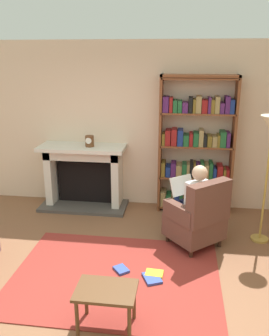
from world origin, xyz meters
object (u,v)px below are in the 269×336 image
Objects in this scene: armchair_reading at (198,218)px; seated_reader at (193,201)px; bookshelf at (195,148)px; fireplace at (85,173)px; mantel_clock at (89,141)px; side_table at (106,295)px.

seated_reader is (-0.08, 0.09, 0.20)m from armchair_reading.
armchair_reading is (0.04, -1.21, -0.64)m from bookshelf.
fireplace is at bearing -72.63° from seated_reader.
mantel_clock is 0.18× the size of armchair_reading.
armchair_reading is (1.72, -1.08, -0.73)m from mantel_clock.
fireplace reaches higher than side_table.
bookshelf is 3.06m from side_table.
side_table is at bearing 23.82° from seated_reader.
mantel_clock is 1.99m from seated_reader.
bookshelf is at bearing -133.32° from seated_reader.
seated_reader is (1.78, -1.09, 0.06)m from fireplace.
fireplace is at bearing 143.18° from mantel_clock.
bookshelf is 1.92× the size of seated_reader.
seated_reader reaches higher than fireplace.
side_table is at bearing 20.52° from armchair_reading.
mantel_clock is 2.16m from armchair_reading.
fireplace is 1.49× the size of armchair_reading.
side_table is (0.83, -2.72, -0.78)m from mantel_clock.
armchair_reading is at bearing -88.34° from bookshelf.
fireplace is 1.27× the size of seated_reader.
armchair_reading is 1.87m from side_table.
bookshelf reaches higher than fireplace.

